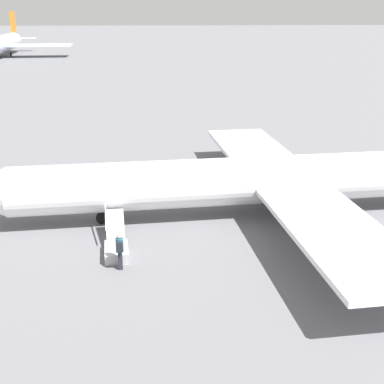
% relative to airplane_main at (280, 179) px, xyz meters
% --- Properties ---
extents(ground_plane, '(600.00, 600.00, 0.00)m').
position_rel_airplane_main_xyz_m(ground_plane, '(1.00, 0.10, -2.08)').
color(ground_plane, slate).
extents(airplane_main, '(34.10, 26.17, 6.97)m').
position_rel_airplane_main_xyz_m(airplane_main, '(0.00, 0.00, 0.00)').
color(airplane_main, white).
rests_on(airplane_main, ground).
extents(airplane_taxiing_distant, '(31.92, 42.33, 9.86)m').
position_rel_airplane_main_xyz_m(airplane_taxiing_distant, '(42.91, -98.15, 0.86)').
color(airplane_taxiing_distant, silver).
rests_on(airplane_taxiing_distant, ground).
extents(boarding_stairs, '(1.42, 4.10, 1.72)m').
position_rel_airplane_main_xyz_m(boarding_stairs, '(8.88, 4.76, -1.70)').
color(boarding_stairs, '#B2B2B7').
rests_on(boarding_stairs, ground).
extents(passenger, '(0.36, 0.55, 1.74)m').
position_rel_airplane_main_xyz_m(passenger, '(8.55, 6.42, -1.08)').
color(passenger, '#23232D').
rests_on(passenger, ground).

